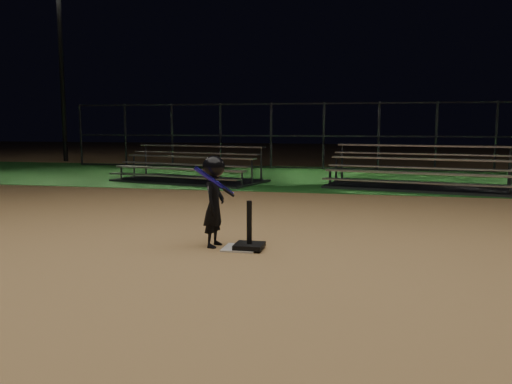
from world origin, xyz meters
name	(u,v)px	position (x,y,z in m)	size (l,w,h in m)	color
ground	(240,249)	(0.00, 0.00, 0.00)	(80.00, 80.00, 0.00)	#AD834E
grass_strip	(315,177)	(0.00, 10.00, 0.01)	(60.00, 8.00, 0.01)	#194E19
home_plate	(240,248)	(0.00, 0.00, 0.01)	(0.45, 0.45, 0.02)	beige
batting_tee	(249,240)	(0.13, -0.01, 0.13)	(0.38, 0.38, 0.64)	black
child_batter	(214,199)	(-0.39, 0.07, 0.66)	(0.46, 0.59, 1.25)	black
bleacher_left	(189,174)	(-3.49, 7.83, 0.22)	(4.67, 3.08, 1.05)	#ACABB0
bleacher_right	(417,180)	(2.92, 7.57, 0.23)	(4.93, 3.12, 1.12)	#B9B8BD
backstop_fence	(324,136)	(0.00, 13.00, 1.25)	(20.08, 0.08, 2.50)	#38383D
light_pole_left	(60,51)	(-12.00, 14.94, 4.95)	(0.90, 0.53, 8.30)	#2D2D30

